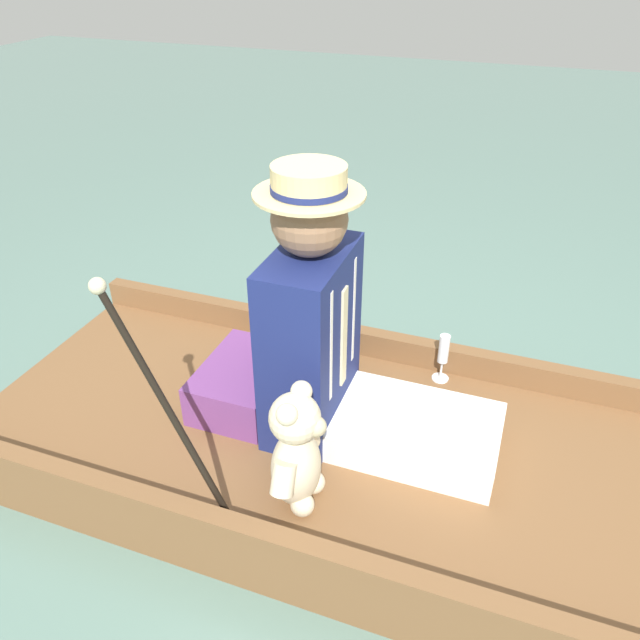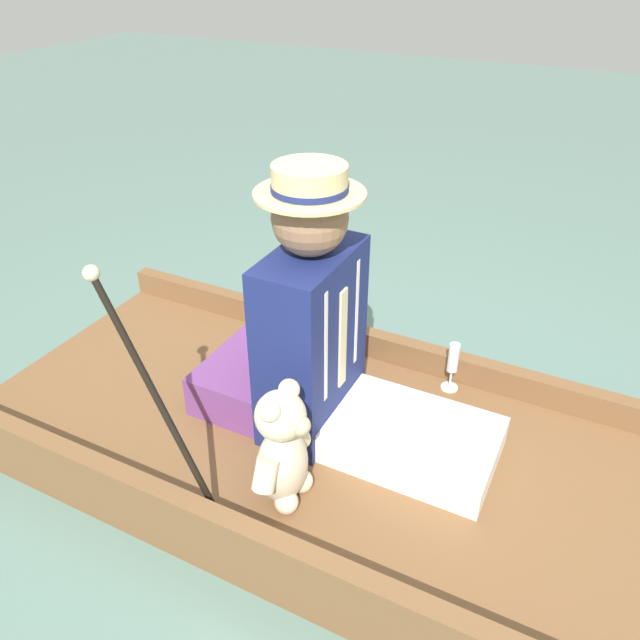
{
  "view_description": "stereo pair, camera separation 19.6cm",
  "coord_description": "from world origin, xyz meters",
  "px_view_note": "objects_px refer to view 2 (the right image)",
  "views": [
    {
      "loc": [
        1.5,
        0.49,
        1.6
      ],
      "look_at": [
        -0.06,
        -0.07,
        0.56
      ],
      "focal_mm": 35.0,
      "sensor_mm": 36.0,
      "label": 1
    },
    {
      "loc": [
        1.42,
        0.67,
        1.6
      ],
      "look_at": [
        -0.06,
        -0.07,
        0.56
      ],
      "focal_mm": 35.0,
      "sensor_mm": 36.0,
      "label": 2
    }
  ],
  "objects_px": {
    "teddy_bear": "(283,450)",
    "walking_cane": "(146,377)",
    "wine_glass": "(453,362)",
    "seated_person": "(334,343)"
  },
  "relations": [
    {
      "from": "seated_person",
      "to": "walking_cane",
      "type": "height_order",
      "value": "seated_person"
    },
    {
      "from": "wine_glass",
      "to": "walking_cane",
      "type": "distance_m",
      "value": 1.13
    },
    {
      "from": "teddy_bear",
      "to": "walking_cane",
      "type": "relative_size",
      "value": 0.54
    },
    {
      "from": "seated_person",
      "to": "walking_cane",
      "type": "bearing_deg",
      "value": -43.51
    },
    {
      "from": "wine_glass",
      "to": "walking_cane",
      "type": "height_order",
      "value": "walking_cane"
    },
    {
      "from": "walking_cane",
      "to": "seated_person",
      "type": "bearing_deg",
      "value": 147.13
    },
    {
      "from": "teddy_bear",
      "to": "wine_glass",
      "type": "xyz_separation_m",
      "value": [
        -0.73,
        0.29,
        -0.07
      ]
    },
    {
      "from": "seated_person",
      "to": "wine_glass",
      "type": "distance_m",
      "value": 0.54
    },
    {
      "from": "teddy_bear",
      "to": "wine_glass",
      "type": "bearing_deg",
      "value": 158.26
    },
    {
      "from": "wine_glass",
      "to": "seated_person",
      "type": "bearing_deg",
      "value": -37.88
    }
  ]
}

